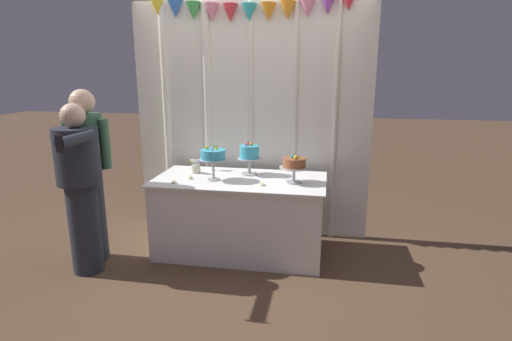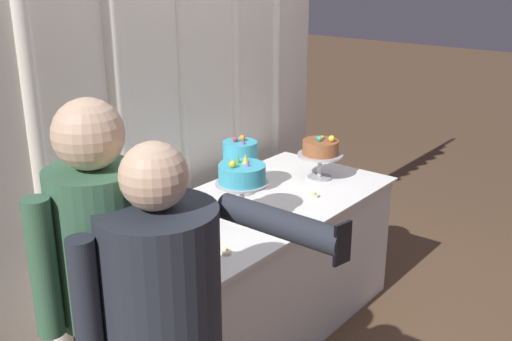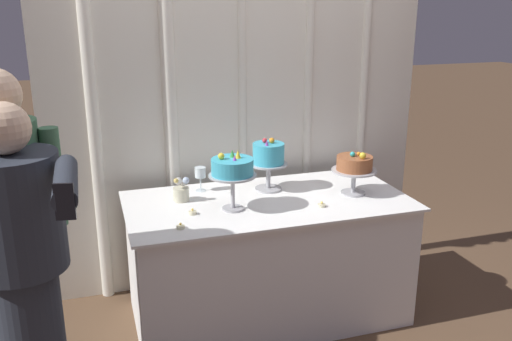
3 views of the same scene
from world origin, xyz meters
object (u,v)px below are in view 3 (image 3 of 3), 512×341
flower_vase (181,191)px  guest_girl_blue_dress (23,270)px  cake_display_center (268,157)px  tealight_far_left (181,227)px  tealight_near_right (322,205)px  cake_display_leftmost (232,169)px  cake_table (267,258)px  wine_glass (200,173)px  tealight_near_left (193,213)px  guest_man_dark_suit (13,231)px  cake_display_rightmost (354,166)px

flower_vase → guest_girl_blue_dress: bearing=-135.8°
flower_vase → guest_girl_blue_dress: size_ratio=0.10×
cake_display_center → tealight_far_left: cake_display_center is taller
tealight_far_left → tealight_near_right: size_ratio=0.98×
cake_display_leftmost → tealight_near_right: bearing=-12.6°
cake_display_leftmost → cake_display_center: (0.30, 0.26, -0.03)m
flower_vase → cake_table: bearing=-15.5°
wine_glass → tealight_far_left: bearing=-112.1°
cake_display_center → wine_glass: size_ratio=2.18×
tealight_far_left → tealight_near_left: size_ratio=1.02×
cake_display_center → flower_vase: bearing=-175.9°
flower_vase → tealight_near_left: (0.02, -0.23, -0.05)m
guest_man_dark_suit → tealight_near_left: bearing=20.0°
tealight_far_left → guest_man_dark_suit: 0.80m
cake_table → cake_display_rightmost: bearing=-5.8°
cake_table → flower_vase: 0.68m
tealight_far_left → guest_girl_blue_dress: guest_girl_blue_dress is taller
cake_display_leftmost → cake_display_center: size_ratio=1.04×
cake_display_rightmost → tealight_near_right: size_ratio=5.94×
tealight_far_left → cake_display_center: bearing=35.3°
flower_vase → tealight_far_left: (-0.08, -0.41, -0.05)m
cake_display_center → guest_man_dark_suit: guest_man_dark_suit is taller
tealight_near_left → guest_girl_blue_dress: bearing=-146.2°
flower_vase → guest_man_dark_suit: bearing=-147.3°
cake_table → wine_glass: bearing=140.9°
cake_display_rightmost → guest_man_dark_suit: (-1.87, -0.36, -0.03)m
wine_glass → flower_vase: flower_vase is taller
guest_girl_blue_dress → cake_table: bearing=26.5°
guest_man_dark_suit → cake_table: bearing=17.0°
flower_vase → tealight_near_left: bearing=-84.8°
tealight_far_left → cake_table: bearing=25.5°
tealight_near_left → tealight_near_right: bearing=-8.3°
tealight_near_left → flower_vase: bearing=95.2°
wine_glass → guest_girl_blue_dress: 1.33m
tealight_near_right → guest_man_dark_suit: 1.62m
cake_table → tealight_near_right: (0.26, -0.20, 0.39)m
cake_display_center → wine_glass: 0.43m
tealight_far_left → tealight_near_right: (0.83, 0.07, -0.00)m
cake_table → cake_display_rightmost: 0.78m
cake_display_leftmost → guest_girl_blue_dress: 1.21m
tealight_far_left → tealight_near_right: 0.83m
cake_display_rightmost → cake_display_center: bearing=153.9°
tealight_near_right → guest_girl_blue_dress: 1.62m
cake_display_rightmost → guest_girl_blue_dress: size_ratio=0.18×
wine_glass → tealight_near_left: bearing=-108.6°
cake_display_leftmost → tealight_far_left: size_ratio=7.59×
cake_display_center → flower_vase: 0.58m
tealight_far_left → cake_display_rightmost: bearing=11.2°
cake_table → guest_man_dark_suit: bearing=-163.0°
flower_vase → tealight_near_right: (0.75, -0.34, -0.05)m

